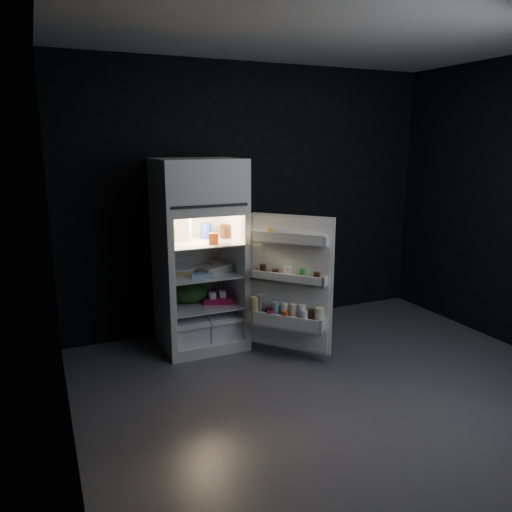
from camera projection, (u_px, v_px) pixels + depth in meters
name	position (u px, v px, depth m)	size (l,w,h in m)	color
floor	(339.00, 387.00, 4.00)	(4.00, 3.40, 0.00)	#54545A
ceiling	(353.00, 25.00, 3.40)	(4.00, 3.40, 0.00)	silver
wall_back	(254.00, 198.00, 5.22)	(4.00, 0.00, 2.70)	black
wall_left	(57.00, 242.00, 2.91)	(0.00, 3.40, 2.70)	black
refrigerator	(198.00, 248.00, 4.68)	(0.76, 0.71, 1.78)	silver
fridge_door	(289.00, 287.00, 4.40)	(0.62, 0.67, 1.22)	silver
milk_jug	(183.00, 228.00, 4.62)	(0.14, 0.14, 0.24)	white
mayo_jar	(206.00, 231.00, 4.74)	(0.11, 0.11, 0.14)	navy
jam_jar	(225.00, 231.00, 4.75)	(0.09, 0.09, 0.13)	black
amber_bottle	(172.00, 229.00, 4.62)	(0.07, 0.07, 0.22)	gold
small_carton	(214.00, 239.00, 4.48)	(0.09, 0.06, 0.10)	#C04916
egg_carton	(217.00, 269.00, 4.66)	(0.30, 0.12, 0.07)	#99998B
pie	(182.00, 270.00, 4.71)	(0.29, 0.29, 0.04)	tan
flat_package	(202.00, 275.00, 4.50)	(0.19, 0.10, 0.04)	#81ACC8
wrapped_pkg	(218.00, 264.00, 4.89)	(0.13, 0.11, 0.05)	#F2E7C6
produce_bag	(190.00, 292.00, 4.75)	(0.35, 0.29, 0.20)	#193815
yogurt_tray	(219.00, 300.00, 4.75)	(0.27, 0.14, 0.05)	#AF0F48
small_can_red	(215.00, 293.00, 4.92)	(0.07, 0.07, 0.09)	#AF0F48
small_can_silver	(218.00, 293.00, 4.91)	(0.07, 0.07, 0.09)	silver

